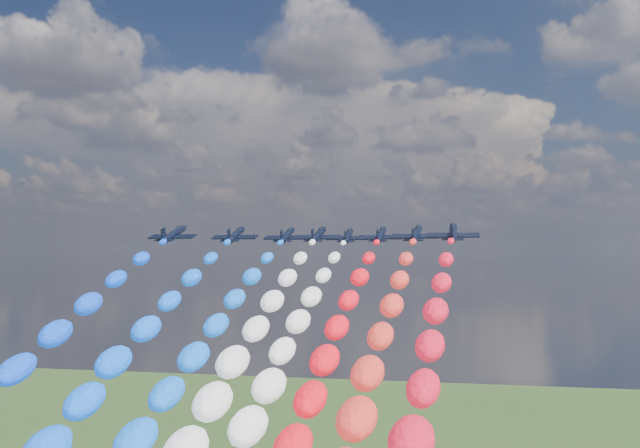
# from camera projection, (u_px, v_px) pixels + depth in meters

# --- Properties ---
(jet_0) EXTENTS (9.46, 12.61, 5.93)m
(jet_0) POSITION_uv_depth(u_px,v_px,m) (174.00, 234.00, 157.98)
(jet_0) COLOR black
(jet_1) EXTENTS (9.26, 12.47, 5.93)m
(jet_1) POSITION_uv_depth(u_px,v_px,m) (236.00, 235.00, 165.02)
(jet_1) COLOR black
(trail_1) EXTENTS (6.18, 124.29, 56.62)m
(trail_1) POSITION_uv_depth(u_px,v_px,m) (64.00, 446.00, 101.97)
(trail_1) COLOR blue
(jet_2) EXTENTS (9.21, 12.43, 5.93)m
(jet_2) POSITION_uv_depth(u_px,v_px,m) (287.00, 235.00, 170.72)
(jet_2) COLOR black
(trail_2) EXTENTS (6.18, 124.29, 56.62)m
(trail_2) POSITION_uv_depth(u_px,v_px,m) (154.00, 436.00, 107.67)
(trail_2) COLOR blue
(jet_3) EXTENTS (9.13, 12.38, 5.93)m
(jet_3) POSITION_uv_depth(u_px,v_px,m) (318.00, 235.00, 165.26)
(jet_3) COLOR black
(trail_3) EXTENTS (6.18, 124.29, 56.62)m
(trail_3) POSITION_uv_depth(u_px,v_px,m) (198.00, 446.00, 102.21)
(trail_3) COLOR white
(jet_4) EXTENTS (9.70, 12.78, 5.93)m
(jet_4) POSITION_uv_depth(u_px,v_px,m) (348.00, 236.00, 177.60)
(jet_4) COLOR black
(trail_4) EXTENTS (6.18, 124.29, 56.62)m
(trail_4) POSITION_uv_depth(u_px,v_px,m) (257.00, 425.00, 114.55)
(trail_4) COLOR white
(jet_5) EXTENTS (9.15, 12.39, 5.93)m
(jet_5) POSITION_uv_depth(u_px,v_px,m) (381.00, 235.00, 166.83)
(jet_5) COLOR black
(trail_5) EXTENTS (6.18, 124.29, 56.62)m
(trail_5) POSITION_uv_depth(u_px,v_px,m) (300.00, 443.00, 103.78)
(trail_5) COLOR red
(jet_6) EXTENTS (9.15, 12.39, 5.93)m
(jet_6) POSITION_uv_depth(u_px,v_px,m) (416.00, 234.00, 154.38)
(jet_6) COLOR black
(jet_7) EXTENTS (9.57, 12.69, 5.93)m
(jet_7) POSITION_uv_depth(u_px,v_px,m) (453.00, 233.00, 143.36)
(jet_7) COLOR black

